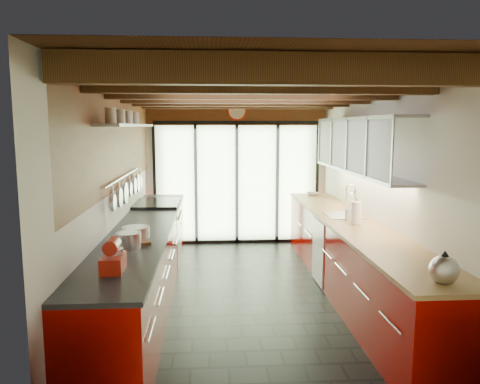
{
  "coord_description": "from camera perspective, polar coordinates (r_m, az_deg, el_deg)",
  "views": [
    {
      "loc": [
        -0.48,
        -5.53,
        2.09
      ],
      "look_at": [
        -0.09,
        0.4,
        1.25
      ],
      "focal_mm": 35.0,
      "sensor_mm": 36.0,
      "label": 1
    }
  ],
  "objects": [
    {
      "name": "room_shell",
      "position": [
        5.57,
        1.23,
        3.55
      ],
      "size": [
        5.5,
        5.5,
        5.5
      ],
      "color": "silver",
      "rests_on": "ground"
    },
    {
      "name": "glass_door",
      "position": [
        8.25,
        -0.39,
        5.06
      ],
      "size": [
        2.95,
        0.1,
        2.9
      ],
      "color": "#C6EAAD",
      "rests_on": "ground"
    },
    {
      "name": "cutting_board",
      "position": [
        4.88,
        -13.01,
        -5.85
      ],
      "size": [
        0.42,
        0.48,
        0.03
      ],
      "primitive_type": "cube",
      "rotation": [
        0.0,
        0.0,
        0.4
      ],
      "color": "brown",
      "rests_on": "left_counter"
    },
    {
      "name": "kettle",
      "position": [
        3.87,
        23.63,
        -8.5
      ],
      "size": [
        0.24,
        0.28,
        0.26
      ],
      "color": "silver",
      "rests_on": "right_counter"
    },
    {
      "name": "soap_bottle",
      "position": [
        6.03,
        13.21,
        -2.37
      ],
      "size": [
        0.09,
        0.1,
        0.2
      ],
      "primitive_type": "imported",
      "rotation": [
        0.0,
        0.0,
        -0.02
      ],
      "color": "silver",
      "rests_on": "right_counter"
    },
    {
      "name": "paper_towel",
      "position": [
        5.78,
        13.98,
        -2.51
      ],
      "size": [
        0.14,
        0.14,
        0.32
      ],
      "color": "white",
      "rests_on": "right_counter"
    },
    {
      "name": "upper_cabinets_right",
      "position": [
        6.14,
        14.46,
        5.55
      ],
      "size": [
        0.34,
        3.0,
        3.0
      ],
      "color": "silver",
      "rests_on": "ground"
    },
    {
      "name": "bowl",
      "position": [
        8.06,
        8.85,
        -0.22
      ],
      "size": [
        0.23,
        0.23,
        0.05
      ],
      "primitive_type": "imported",
      "rotation": [
        0.0,
        0.0,
        -0.14
      ],
      "color": "silver",
      "rests_on": "right_counter"
    },
    {
      "name": "sink_assembly",
      "position": [
        6.29,
        12.66,
        -2.5
      ],
      "size": [
        0.45,
        0.52,
        0.43
      ],
      "color": "silver",
      "rests_on": "right_counter"
    },
    {
      "name": "stand_mixer",
      "position": [
        3.97,
        -15.2,
        -7.75
      ],
      "size": [
        0.18,
        0.31,
        0.28
      ],
      "color": "#B4190E",
      "rests_on": "left_counter"
    },
    {
      "name": "range_stove",
      "position": [
        7.21,
        -10.0,
        -5.06
      ],
      "size": [
        0.66,
        0.9,
        0.97
      ],
      "color": "silver",
      "rests_on": "ground"
    },
    {
      "name": "right_counter",
      "position": [
        6.03,
        13.46,
        -7.86
      ],
      "size": [
        0.68,
        5.0,
        0.92
      ],
      "color": "#950500",
      "rests_on": "ground"
    },
    {
      "name": "left_counter",
      "position": [
        5.82,
        -11.55,
        -8.38
      ],
      "size": [
        0.68,
        5.0,
        0.92
      ],
      "color": "#950500",
      "rests_on": "ground"
    },
    {
      "name": "ceiling_beams",
      "position": [
        5.94,
        0.93,
        11.63
      ],
      "size": [
        3.14,
        5.06,
        4.9
      ],
      "color": "#593316",
      "rests_on": "ground"
    },
    {
      "name": "ground",
      "position": [
        5.93,
        1.18,
        -12.58
      ],
      "size": [
        5.5,
        5.5,
        0.0
      ],
      "primitive_type": "plane",
      "color": "black",
      "rests_on": "ground"
    },
    {
      "name": "pot_large",
      "position": [
        4.67,
        -13.43,
        -5.73
      ],
      "size": [
        0.25,
        0.25,
        0.15
      ],
      "primitive_type": "cylinder",
      "rotation": [
        0.0,
        0.0,
        0.04
      ],
      "color": "silver",
      "rests_on": "left_counter"
    },
    {
      "name": "left_wall_fixtures",
      "position": [
        5.92,
        -13.42,
        4.86
      ],
      "size": [
        0.28,
        2.6,
        0.96
      ],
      "color": "silver",
      "rests_on": "ground"
    },
    {
      "name": "pot_small",
      "position": [
        5.09,
        -12.6,
        -4.79
      ],
      "size": [
        0.33,
        0.33,
        0.11
      ],
      "primitive_type": "cylinder",
      "rotation": [
        0.0,
        0.0,
        0.15
      ],
      "color": "silver",
      "rests_on": "left_counter"
    }
  ]
}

